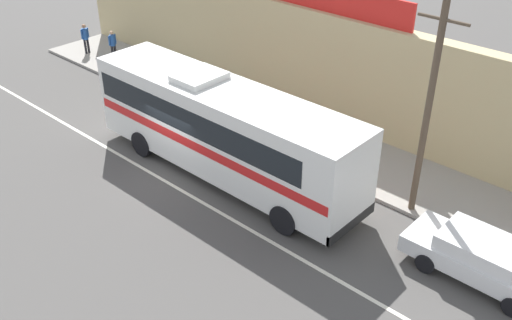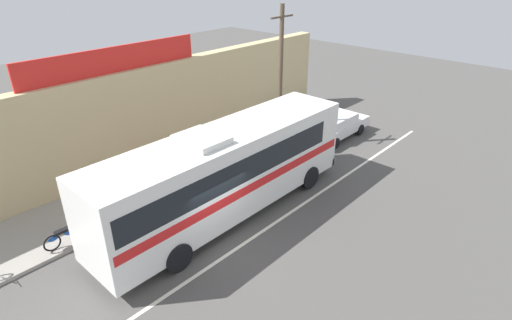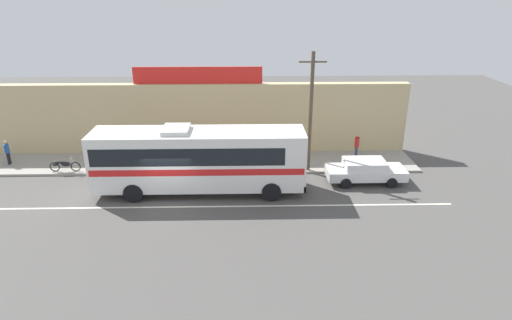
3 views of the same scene
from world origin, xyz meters
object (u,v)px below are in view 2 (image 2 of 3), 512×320
intercity_bus (225,169)px  motorcycle_black (69,233)px  parked_car (336,125)px  pedestrian_far_left (292,104)px  utility_pole (280,76)px

intercity_bus → motorcycle_black: (-5.20, 2.70, -1.50)m
parked_car → pedestrian_far_left: size_ratio=2.60×
intercity_bus → utility_pole: utility_pole is taller
parked_car → utility_pole: bearing=152.9°
utility_pole → motorcycle_black: utility_pole is taller
intercity_bus → parked_car: size_ratio=2.54×
parked_car → utility_pole: (-3.12, 1.59, 3.15)m
parked_car → intercity_bus: bearing=-173.6°
motorcycle_black → pedestrian_far_left: 15.20m
intercity_bus → motorcycle_black: intercity_bus is taller
motorcycle_black → parked_car: bearing=-6.3°
parked_car → motorcycle_black: 14.90m
intercity_bus → parked_car: 9.76m
intercity_bus → pedestrian_far_left: bearing=24.2°
parked_car → pedestrian_far_left: 3.41m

